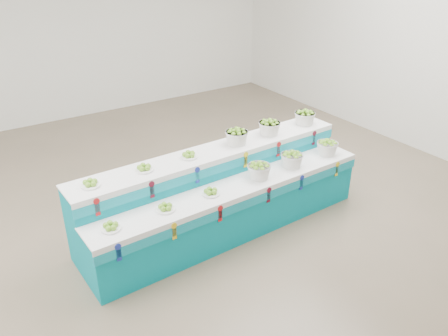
{
  "coord_description": "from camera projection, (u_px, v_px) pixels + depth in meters",
  "views": [
    {
      "loc": [
        -2.15,
        -4.5,
        3.47
      ],
      "look_at": [
        0.67,
        -0.23,
        0.87
      ],
      "focal_mm": 36.57,
      "sensor_mm": 36.0,
      "label": 1
    }
  ],
  "objects": [
    {
      "name": "ground",
      "position": [
        171.0,
        233.0,
        5.97
      ],
      "size": [
        10.0,
        10.0,
        0.0
      ],
      "primitive_type": "plane",
      "color": "brown",
      "rests_on": "ground"
    },
    {
      "name": "back_wall",
      "position": [
        45.0,
        22.0,
        8.78
      ],
      "size": [
        10.0,
        0.0,
        10.0
      ],
      "primitive_type": "plane",
      "rotation": [
        1.57,
        0.0,
        0.0
      ],
      "color": "silver",
      "rests_on": "ground"
    },
    {
      "name": "display_stand",
      "position": [
        224.0,
        193.0,
        5.9
      ],
      "size": [
        3.91,
        1.12,
        1.02
      ],
      "primitive_type": null,
      "rotation": [
        0.0,
        0.0,
        0.03
      ],
      "color": "#03899C",
      "rests_on": "ground"
    },
    {
      "name": "plate_lower_left",
      "position": [
        111.0,
        226.0,
        4.77
      ],
      "size": [
        0.22,
        0.22,
        0.09
      ],
      "primitive_type": "cylinder",
      "rotation": [
        0.0,
        0.0,
        0.03
      ],
      "color": "white",
      "rests_on": "display_stand"
    },
    {
      "name": "plate_lower_mid",
      "position": [
        165.0,
        207.0,
        5.11
      ],
      "size": [
        0.22,
        0.22,
        0.09
      ],
      "primitive_type": "cylinder",
      "rotation": [
        0.0,
        0.0,
        0.03
      ],
      "color": "white",
      "rests_on": "display_stand"
    },
    {
      "name": "plate_lower_right",
      "position": [
        211.0,
        191.0,
        5.42
      ],
      "size": [
        0.22,
        0.22,
        0.09
      ],
      "primitive_type": "cylinder",
      "rotation": [
        0.0,
        0.0,
        0.03
      ],
      "color": "white",
      "rests_on": "display_stand"
    },
    {
      "name": "basket_lower_left",
      "position": [
        259.0,
        170.0,
        5.77
      ],
      "size": [
        0.31,
        0.31,
        0.22
      ],
      "primitive_type": null,
      "rotation": [
        0.0,
        0.0,
        0.03
      ],
      "color": "silver",
      "rests_on": "display_stand"
    },
    {
      "name": "basket_lower_mid",
      "position": [
        292.0,
        159.0,
        6.06
      ],
      "size": [
        0.31,
        0.31,
        0.22
      ],
      "primitive_type": null,
      "rotation": [
        0.0,
        0.0,
        0.03
      ],
      "color": "silver",
      "rests_on": "display_stand"
    },
    {
      "name": "basket_lower_right",
      "position": [
        327.0,
        147.0,
        6.41
      ],
      "size": [
        0.31,
        0.31,
        0.22
      ],
      "primitive_type": null,
      "rotation": [
        0.0,
        0.0,
        0.03
      ],
      "color": "silver",
      "rests_on": "display_stand"
    },
    {
      "name": "plate_upper_left",
      "position": [
        90.0,
        183.0,
        4.99
      ],
      "size": [
        0.22,
        0.22,
        0.09
      ],
      "primitive_type": "cylinder",
      "rotation": [
        0.0,
        0.0,
        0.03
      ],
      "color": "white",
      "rests_on": "display_stand"
    },
    {
      "name": "plate_upper_mid",
      "position": [
        144.0,
        167.0,
        5.32
      ],
      "size": [
        0.22,
        0.22,
        0.09
      ],
      "primitive_type": "cylinder",
      "rotation": [
        0.0,
        0.0,
        0.03
      ],
      "color": "white",
      "rests_on": "display_stand"
    },
    {
      "name": "plate_upper_right",
      "position": [
        189.0,
        155.0,
        5.64
      ],
      "size": [
        0.22,
        0.22,
        0.09
      ],
      "primitive_type": "cylinder",
      "rotation": [
        0.0,
        0.0,
        0.03
      ],
      "color": "white",
      "rests_on": "display_stand"
    },
    {
      "name": "basket_upper_left",
      "position": [
        237.0,
        136.0,
        5.99
      ],
      "size": [
        0.31,
        0.31,
        0.22
      ],
      "primitive_type": null,
      "rotation": [
        0.0,
        0.0,
        0.03
      ],
      "color": "silver",
      "rests_on": "display_stand"
    },
    {
      "name": "basket_upper_mid",
      "position": [
        269.0,
        127.0,
        6.28
      ],
      "size": [
        0.31,
        0.31,
        0.22
      ],
      "primitive_type": null,
      "rotation": [
        0.0,
        0.0,
        0.03
      ],
      "color": "silver",
      "rests_on": "display_stand"
    },
    {
      "name": "basket_upper_right",
      "position": [
        305.0,
        117.0,
        6.62
      ],
      "size": [
        0.31,
        0.31,
        0.22
      ],
      "primitive_type": null,
      "rotation": [
        0.0,
        0.0,
        0.03
      ],
      "color": "silver",
      "rests_on": "display_stand"
    }
  ]
}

